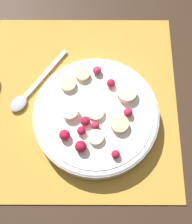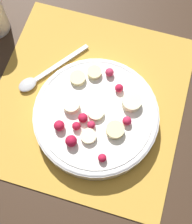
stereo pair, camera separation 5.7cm
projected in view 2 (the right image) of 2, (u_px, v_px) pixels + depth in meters
name	position (u px, v px, depth m)	size (l,w,h in m)	color
ground_plane	(89.00, 100.00, 0.63)	(3.00, 3.00, 0.00)	#382619
placemat	(89.00, 99.00, 0.63)	(0.40, 0.38, 0.01)	gold
fruit_bowl	(96.00, 116.00, 0.59)	(0.24, 0.24, 0.06)	white
spoon	(40.00, 77.00, 0.64)	(0.15, 0.12, 0.01)	#B2B2B7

